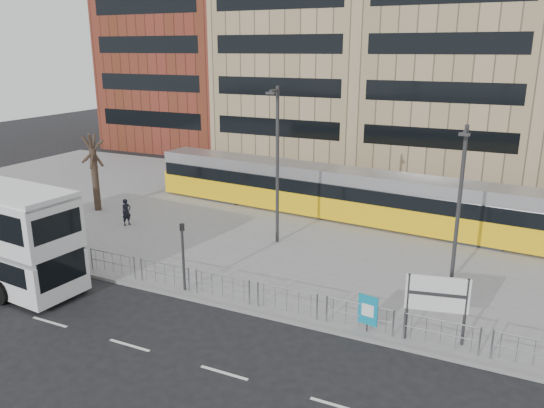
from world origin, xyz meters
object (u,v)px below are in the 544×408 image
at_px(traffic_light_west, 183,248).
at_px(lamp_post_west, 277,160).
at_px(ad_panel, 368,311).
at_px(pedestrian, 126,212).
at_px(lamp_post_east, 460,198).
at_px(tram, 338,193).
at_px(bare_tree, 91,131).
at_px(station_sign, 437,297).

relative_size(traffic_light_west, lamp_post_west, 0.37).
distance_m(ad_panel, pedestrian, 17.65).
relative_size(pedestrian, traffic_light_west, 0.53).
bearing_deg(lamp_post_east, tram, 138.29).
relative_size(lamp_post_west, lamp_post_east, 1.18).
bearing_deg(pedestrian, lamp_post_west, -64.51).
height_order(pedestrian, traffic_light_west, traffic_light_west).
bearing_deg(lamp_post_west, lamp_post_east, -7.01).
xyz_separation_m(pedestrian, lamp_post_west, (9.44, 1.21, 3.79)).
height_order(traffic_light_west, lamp_post_west, lamp_post_west).
distance_m(pedestrian, traffic_light_west, 10.32).
bearing_deg(ad_panel, bare_tree, 169.63).
xyz_separation_m(ad_panel, lamp_post_west, (-7.14, 7.28, 3.74)).
height_order(station_sign, ad_panel, station_sign).
height_order(tram, lamp_post_west, lamp_post_west).
distance_m(lamp_post_west, lamp_post_east, 9.50).
bearing_deg(bare_tree, traffic_light_west, -32.31).
distance_m(tram, station_sign, 15.04).
bearing_deg(tram, lamp_post_east, -36.56).
bearing_deg(pedestrian, lamp_post_east, -71.65).
xyz_separation_m(lamp_post_west, lamp_post_east, (9.41, -1.16, -0.64)).
height_order(traffic_light_west, bare_tree, bare_tree).
bearing_deg(bare_tree, lamp_post_west, -1.91).
relative_size(ad_panel, lamp_post_east, 0.21).
bearing_deg(tram, pedestrian, -142.25).
bearing_deg(station_sign, traffic_light_west, 169.58).
xyz_separation_m(ad_panel, lamp_post_east, (2.27, 6.12, 3.10)).
bearing_deg(pedestrian, tram, -39.21).
relative_size(tram, ad_panel, 18.03).
height_order(pedestrian, bare_tree, bare_tree).
bearing_deg(bare_tree, lamp_post_east, -4.04).
bearing_deg(lamp_post_east, pedestrian, -179.84).
bearing_deg(lamp_post_east, ad_panel, -110.37).
bearing_deg(traffic_light_west, lamp_post_east, 37.59).
height_order(pedestrian, lamp_post_east, lamp_post_east).
bearing_deg(ad_panel, lamp_post_east, 79.98).
bearing_deg(tram, bare_tree, -154.92).
height_order(ad_panel, bare_tree, bare_tree).
bearing_deg(traffic_light_west, tram, 85.91).
xyz_separation_m(pedestrian, lamp_post_east, (18.84, 0.05, 3.14)).
bearing_deg(bare_tree, ad_panel, -20.71).
xyz_separation_m(traffic_light_west, lamp_post_east, (10.55, 6.08, 1.98)).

